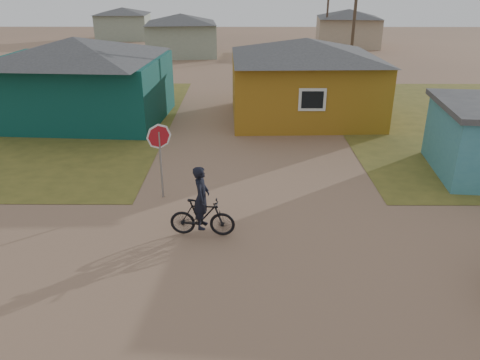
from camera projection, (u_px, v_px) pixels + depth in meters
name	position (u px, v px, depth m)	size (l,w,h in m)	color
ground	(265.00, 282.00, 11.00)	(120.00, 120.00, 0.00)	#936E55
house_teal	(78.00, 78.00, 22.59)	(8.93, 7.08, 4.00)	#0A3A35
house_yellow	(304.00, 78.00, 23.01)	(7.72, 6.76, 3.90)	#9C6A18
house_pale_west	(181.00, 34.00, 41.44)	(7.04, 6.15, 3.60)	gray
house_beige_east	(348.00, 27.00, 46.84)	(6.95, 6.05, 3.60)	tan
house_pale_north	(123.00, 23.00, 52.51)	(6.28, 5.81, 3.40)	gray
utility_pole_near	(354.00, 18.00, 29.46)	(1.40, 0.20, 8.00)	#4A382C
utility_pole_far	(328.00, 4.00, 44.11)	(1.40, 0.20, 8.00)	#4A382C
stop_sign	(159.00, 144.00, 14.48)	(0.81, 0.14, 2.47)	gray
cyclist	(202.00, 211.00, 12.71)	(1.83, 0.68, 2.03)	black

